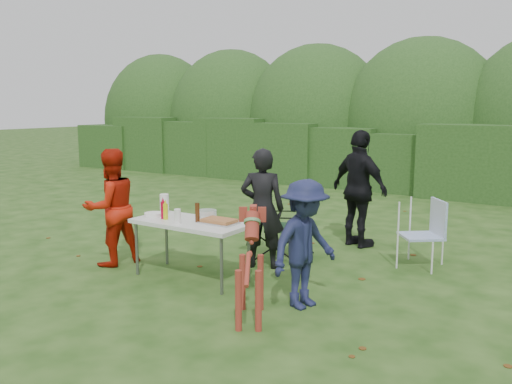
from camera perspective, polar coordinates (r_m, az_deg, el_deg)
The scene contains 20 objects.
ground at distance 7.24m, azimuth -5.97°, elevation -8.36°, with size 80.00×80.00×0.00m, color #1E4211.
hedge_row at distance 14.10m, azimuth 14.98°, elevation 3.50°, with size 22.00×1.40×1.70m, color #23471C.
shrub_backdrop at distance 15.58m, azimuth 16.96°, elevation 6.70°, with size 20.00×2.60×3.20m, color #3D6628.
folding_table at distance 6.83m, azimuth -6.84°, elevation -3.48°, with size 1.50×0.70×0.74m.
person_cook at distance 7.22m, azimuth 0.67°, elevation -1.75°, with size 0.59×0.39×1.62m, color black.
person_red_jacket at distance 7.61m, azimuth -15.00°, elevation -1.57°, with size 0.78×0.60×1.59m, color #BB1B09.
person_black_puffy at distance 8.43m, azimuth 10.84°, elevation 0.33°, with size 1.06×0.44×1.80m, color black.
child at distance 5.85m, azimuth 5.14°, elevation -5.49°, with size 0.90×0.52×1.40m, color #1B2045.
dog at distance 5.52m, azimuth -0.64°, elevation -8.22°, with size 1.11×0.44×1.05m, color maroon, non-canonical shape.
camping_chair at distance 7.73m, azimuth 2.98°, elevation -3.30°, with size 0.63×0.63×1.01m, color #16341D, non-canonical shape.
lawn_chair at distance 7.65m, azimuth 16.97°, elevation -4.16°, with size 0.55×0.55×0.93m, color #4970BB, non-canonical shape.
food_tray at distance 6.65m, azimuth -3.91°, elevation -3.23°, with size 0.45×0.30×0.02m, color #B7B7BA.
focaccia_bread at distance 6.64m, azimuth -3.91°, elevation -2.99°, with size 0.40×0.26×0.04m, color #AE6A38.
mustard_bottle at distance 6.94m, azimuth -9.50°, elevation -2.05°, with size 0.06×0.06×0.20m, color #CDD514.
ketchup_bottle at distance 6.98m, azimuth -9.75°, elevation -1.91°, with size 0.06×0.06×0.22m, color #A10422.
beer_bottle at distance 6.73m, azimuth -6.19°, elevation -2.15°, with size 0.06×0.06×0.24m, color #47230F.
paper_towel_roll at distance 7.32m, azimuth -9.62°, elevation -1.22°, with size 0.12×0.12×0.26m, color white.
cup_stack at distance 6.68m, azimuth -8.26°, elevation -2.54°, with size 0.08×0.08×0.18m, color white.
pasta_bowl at distance 6.97m, azimuth -5.23°, elevation -2.33°, with size 0.26×0.26×0.10m, color silver.
plate_stack at distance 7.16m, azimuth -10.72°, elevation -2.34°, with size 0.24×0.24×0.05m, color white.
Camera 1 is at (4.38, -5.34, 2.18)m, focal length 38.00 mm.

